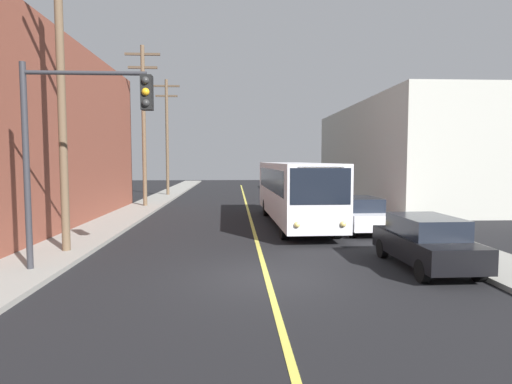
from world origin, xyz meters
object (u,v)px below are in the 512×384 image
(city_bus, at_px, (294,190))
(parked_car_black, at_px, (426,241))
(parked_car_red, at_px, (333,203))
(fire_hydrant, at_px, (406,221))
(parked_car_white, at_px, (359,214))
(utility_pole_mid, at_px, (144,119))
(traffic_signal_left_corner, at_px, (79,127))
(utility_pole_near, at_px, (61,85))
(utility_pole_far, at_px, (167,132))

(city_bus, xyz_separation_m, parked_car_black, (2.78, -9.27, -0.98))
(city_bus, relative_size, parked_car_red, 2.77)
(fire_hydrant, bearing_deg, parked_car_white, 159.78)
(parked_car_black, height_order, fire_hydrant, parked_car_black)
(utility_pole_mid, bearing_deg, parked_car_red, -24.79)
(traffic_signal_left_corner, bearing_deg, parked_car_white, 33.53)
(traffic_signal_left_corner, bearing_deg, parked_car_black, 0.17)
(parked_car_white, distance_m, fire_hydrant, 2.08)
(parked_car_white, height_order, traffic_signal_left_corner, traffic_signal_left_corner)
(utility_pole_mid, relative_size, fire_hydrant, 13.17)
(city_bus, relative_size, utility_pole_mid, 1.10)
(utility_pole_near, height_order, fire_hydrant, utility_pole_near)
(traffic_signal_left_corner, bearing_deg, utility_pole_near, 119.68)
(parked_car_black, distance_m, parked_car_red, 12.03)
(city_bus, height_order, utility_pole_far, utility_pole_far)
(parked_car_red, bearing_deg, city_bus, -134.30)
(parked_car_red, bearing_deg, utility_pole_far, 128.00)
(utility_pole_far, distance_m, traffic_signal_left_corner, 27.49)
(parked_car_black, distance_m, utility_pole_near, 13.16)
(utility_pole_far, bearing_deg, fire_hydrant, -56.76)
(parked_car_white, relative_size, traffic_signal_left_corner, 0.74)
(utility_pole_mid, distance_m, traffic_signal_left_corner, 17.83)
(traffic_signal_left_corner, bearing_deg, parked_car_red, 49.48)
(parked_car_black, height_order, utility_pole_far, utility_pole_far)
(city_bus, bearing_deg, traffic_signal_left_corner, -129.30)
(utility_pole_near, bearing_deg, parked_car_black, -12.17)
(city_bus, distance_m, utility_pole_mid, 13.30)
(parked_car_red, distance_m, utility_pole_mid, 14.34)
(utility_pole_near, xyz_separation_m, utility_pole_mid, (-0.30, 15.05, 0.28))
(utility_pole_near, bearing_deg, fire_hydrant, 14.46)
(parked_car_black, bearing_deg, utility_pole_near, 167.83)
(city_bus, relative_size, parked_car_black, 2.75)
(parked_car_white, relative_size, fire_hydrant, 5.28)
(traffic_signal_left_corner, bearing_deg, fire_hydrant, 26.56)
(parked_car_red, relative_size, traffic_signal_left_corner, 0.74)
(fire_hydrant, bearing_deg, parked_car_black, -107.02)
(parked_car_black, bearing_deg, utility_pole_far, 113.80)
(utility_pole_near, distance_m, utility_pole_far, 24.80)
(parked_car_red, height_order, utility_pole_far, utility_pole_far)
(utility_pole_near, height_order, utility_pole_mid, utility_pole_mid)
(utility_pole_mid, height_order, utility_pole_far, utility_pole_mid)
(parked_car_white, bearing_deg, parked_car_black, -89.44)
(city_bus, height_order, utility_pole_near, utility_pole_near)
(parked_car_red, bearing_deg, parked_car_black, -89.57)
(city_bus, height_order, utility_pole_mid, utility_pole_mid)
(utility_pole_mid, xyz_separation_m, traffic_signal_left_corner, (1.78, -17.64, -1.90))
(city_bus, distance_m, parked_car_red, 3.98)
(traffic_signal_left_corner, xyz_separation_m, fire_hydrant, (12.26, 6.13, -3.72))
(utility_pole_far, bearing_deg, utility_pole_mid, -90.59)
(parked_car_black, xyz_separation_m, utility_pole_near, (-11.87, 2.56, 5.08))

